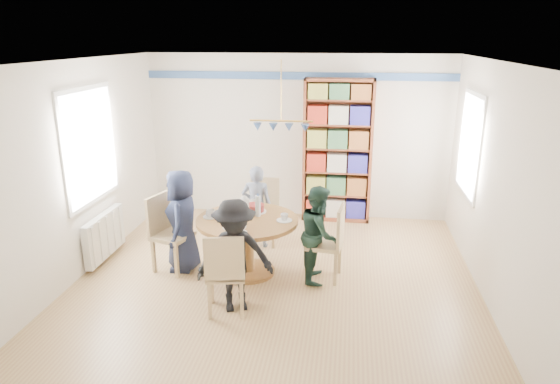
% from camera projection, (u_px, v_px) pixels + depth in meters
% --- Properties ---
extents(ground, '(5.00, 5.00, 0.00)m').
position_uv_depth(ground, '(276.00, 280.00, 6.33)').
color(ground, tan).
extents(room_shell, '(5.00, 5.00, 5.00)m').
position_uv_depth(room_shell, '(266.00, 138.00, 6.69)').
color(room_shell, white).
rests_on(room_shell, ground).
extents(radiator, '(0.12, 1.00, 0.60)m').
position_uv_depth(radiator, '(105.00, 235.00, 6.83)').
color(radiator, silver).
rests_on(radiator, ground).
extents(dining_table, '(1.30, 1.30, 0.75)m').
position_uv_depth(dining_table, '(247.00, 233.00, 6.37)').
color(dining_table, olive).
rests_on(dining_table, ground).
extents(chair_left, '(0.56, 0.56, 1.01)m').
position_uv_depth(chair_left, '(167.00, 229.00, 6.49)').
color(chair_left, tan).
rests_on(chair_left, ground).
extents(chair_right, '(0.48, 0.48, 0.97)m').
position_uv_depth(chair_right, '(331.00, 239.00, 6.23)').
color(chair_right, tan).
rests_on(chair_right, ground).
extents(chair_far, '(0.43, 0.43, 0.96)m').
position_uv_depth(chair_far, '(264.00, 208.00, 7.39)').
color(chair_far, tan).
rests_on(chair_far, ground).
extents(chair_near, '(0.50, 0.50, 0.97)m').
position_uv_depth(chair_near, '(225.00, 270.00, 5.41)').
color(chair_near, tan).
rests_on(chair_near, ground).
extents(person_left, '(0.51, 0.71, 1.35)m').
position_uv_depth(person_left, '(182.00, 221.00, 6.46)').
color(person_left, '#1C233D').
rests_on(person_left, ground).
extents(person_right, '(0.48, 0.61, 1.23)m').
position_uv_depth(person_right, '(319.00, 234.00, 6.20)').
color(person_right, '#162D24').
rests_on(person_right, ground).
extents(person_far, '(0.45, 0.30, 1.22)m').
position_uv_depth(person_far, '(257.00, 207.00, 7.20)').
color(person_far, gray).
rests_on(person_far, ground).
extents(person_near, '(0.95, 0.73, 1.30)m').
position_uv_depth(person_near, '(235.00, 256.00, 5.48)').
color(person_near, black).
rests_on(person_near, ground).
extents(bookshelf, '(1.11, 0.33, 2.33)m').
position_uv_depth(bookshelf, '(337.00, 152.00, 8.11)').
color(bookshelf, brown).
rests_on(bookshelf, ground).
extents(tableware, '(1.15, 1.15, 0.30)m').
position_uv_depth(tableware, '(246.00, 213.00, 6.32)').
color(tableware, white).
rests_on(tableware, dining_table).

